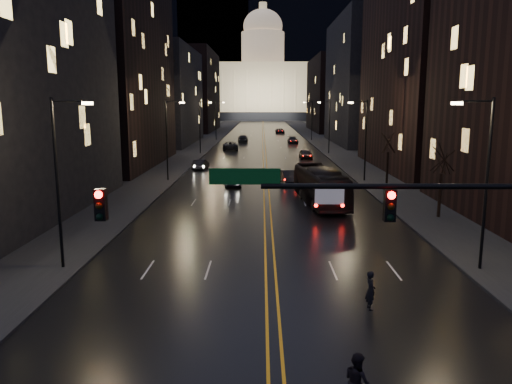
{
  "coord_description": "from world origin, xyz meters",
  "views": [
    {
      "loc": [
        -0.48,
        -15.18,
        8.75
      ],
      "look_at": [
        -0.79,
        12.61,
        3.74
      ],
      "focal_mm": 35.0,
      "sensor_mm": 36.0,
      "label": 1
    }
  ],
  "objects_px": {
    "bus": "(320,186)",
    "pedestrian_b": "(357,381)",
    "oncoming_car_b": "(201,164)",
    "receding_car_a": "(289,177)",
    "traffic_signal": "(466,221)",
    "pedestrian_a": "(371,290)",
    "oncoming_car_a": "(233,180)"
  },
  "relations": [
    {
      "from": "receding_car_a",
      "to": "oncoming_car_b",
      "type": "bearing_deg",
      "value": 127.3
    },
    {
      "from": "receding_car_a",
      "to": "pedestrian_b",
      "type": "distance_m",
      "value": 40.56
    },
    {
      "from": "oncoming_car_a",
      "to": "traffic_signal",
      "type": "bearing_deg",
      "value": 99.36
    },
    {
      "from": "traffic_signal",
      "to": "pedestrian_b",
      "type": "xyz_separation_m",
      "value": [
        -3.63,
        -2.0,
        -4.25
      ]
    },
    {
      "from": "pedestrian_a",
      "to": "pedestrian_b",
      "type": "height_order",
      "value": "pedestrian_a"
    },
    {
      "from": "bus",
      "to": "oncoming_car_a",
      "type": "distance_m",
      "value": 12.16
    },
    {
      "from": "receding_car_a",
      "to": "pedestrian_a",
      "type": "relative_size",
      "value": 2.55
    },
    {
      "from": "pedestrian_a",
      "to": "pedestrian_b",
      "type": "xyz_separation_m",
      "value": [
        -1.89,
        -7.0,
        -0.0
      ]
    },
    {
      "from": "traffic_signal",
      "to": "oncoming_car_b",
      "type": "height_order",
      "value": "traffic_signal"
    },
    {
      "from": "oncoming_car_b",
      "to": "receding_car_a",
      "type": "height_order",
      "value": "receding_car_a"
    },
    {
      "from": "bus",
      "to": "oncoming_car_a",
      "type": "relative_size",
      "value": 2.64
    },
    {
      "from": "oncoming_car_a",
      "to": "oncoming_car_b",
      "type": "relative_size",
      "value": 1.03
    },
    {
      "from": "receding_car_a",
      "to": "pedestrian_a",
      "type": "xyz_separation_m",
      "value": [
        1.67,
        -33.56,
        0.14
      ]
    },
    {
      "from": "traffic_signal",
      "to": "receding_car_a",
      "type": "bearing_deg",
      "value": 95.05
    },
    {
      "from": "pedestrian_a",
      "to": "bus",
      "type": "bearing_deg",
      "value": -8.46
    },
    {
      "from": "receding_car_a",
      "to": "pedestrian_b",
      "type": "height_order",
      "value": "pedestrian_b"
    },
    {
      "from": "oncoming_car_a",
      "to": "receding_car_a",
      "type": "relative_size",
      "value": 0.98
    },
    {
      "from": "bus",
      "to": "receding_car_a",
      "type": "height_order",
      "value": "bus"
    },
    {
      "from": "oncoming_car_b",
      "to": "receding_car_a",
      "type": "distance_m",
      "value": 15.79
    },
    {
      "from": "receding_car_a",
      "to": "pedestrian_a",
      "type": "distance_m",
      "value": 33.6
    },
    {
      "from": "traffic_signal",
      "to": "pedestrian_a",
      "type": "relative_size",
      "value": 10.09
    },
    {
      "from": "bus",
      "to": "pedestrian_b",
      "type": "xyz_separation_m",
      "value": [
        -2.34,
        -29.57,
        -0.73
      ]
    },
    {
      "from": "traffic_signal",
      "to": "pedestrian_b",
      "type": "height_order",
      "value": "traffic_signal"
    },
    {
      "from": "oncoming_car_b",
      "to": "receding_car_a",
      "type": "relative_size",
      "value": 0.96
    },
    {
      "from": "bus",
      "to": "oncoming_car_a",
      "type": "height_order",
      "value": "bus"
    },
    {
      "from": "bus",
      "to": "pedestrian_a",
      "type": "height_order",
      "value": "bus"
    },
    {
      "from": "oncoming_car_a",
      "to": "pedestrian_a",
      "type": "xyz_separation_m",
      "value": [
        7.68,
        -31.59,
        0.12
      ]
    },
    {
      "from": "oncoming_car_b",
      "to": "pedestrian_a",
      "type": "height_order",
      "value": "pedestrian_a"
    },
    {
      "from": "oncoming_car_a",
      "to": "pedestrian_a",
      "type": "height_order",
      "value": "pedestrian_a"
    },
    {
      "from": "traffic_signal",
      "to": "pedestrian_a",
      "type": "xyz_separation_m",
      "value": [
        -1.73,
        5.0,
        -4.25
      ]
    },
    {
      "from": "pedestrian_a",
      "to": "pedestrian_b",
      "type": "relative_size",
      "value": 1.0
    },
    {
      "from": "oncoming_car_a",
      "to": "pedestrian_a",
      "type": "bearing_deg",
      "value": 98.6
    }
  ]
}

